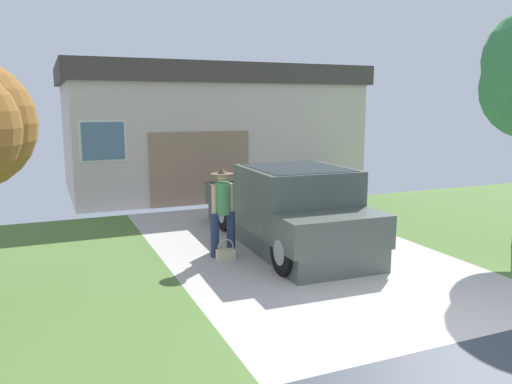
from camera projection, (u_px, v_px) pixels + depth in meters
The scene contains 5 objects.
pickup_truck at pixel (292, 211), 10.29m from camera, with size 2.14×5.35×1.67m.
person_with_hat at pixel (223, 209), 9.62m from camera, with size 0.50×0.44×1.71m.
handbag at pixel (226, 253), 9.52m from camera, with size 0.35×0.18×0.40m.
house_with_garage at pixel (206, 128), 17.41m from camera, with size 9.50×5.92×4.12m.
wheeled_trash_bin at pixel (328, 185), 14.85m from camera, with size 0.60×0.72×1.03m.
Camera 1 is at (-4.53, -4.37, 2.90)m, focal length 35.33 mm.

